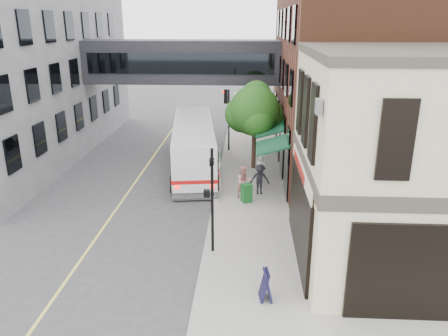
# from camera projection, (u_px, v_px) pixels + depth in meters

# --- Properties ---
(ground) EXTENTS (120.00, 120.00, 0.00)m
(ground) POSITION_uv_depth(u_px,v_px,m) (198.00, 280.00, 16.59)
(ground) COLOR #38383A
(ground) RESTS_ON ground
(sidewalk_main) EXTENTS (4.00, 60.00, 0.15)m
(sidewalk_main) POSITION_uv_depth(u_px,v_px,m) (250.00, 164.00, 29.69)
(sidewalk_main) COLOR gray
(sidewalk_main) RESTS_ON ground
(corner_building) EXTENTS (10.19, 8.12, 8.45)m
(corner_building) POSITION_uv_depth(u_px,v_px,m) (435.00, 163.00, 16.65)
(corner_building) COLOR beige
(corner_building) RESTS_ON ground
(brick_building) EXTENTS (13.76, 18.00, 14.00)m
(brick_building) POSITION_uv_depth(u_px,v_px,m) (377.00, 59.00, 27.98)
(brick_building) COLOR #502919
(brick_building) RESTS_ON ground
(skyway_bridge) EXTENTS (14.00, 3.18, 3.00)m
(skyway_bridge) POSITION_uv_depth(u_px,v_px,m) (183.00, 61.00, 31.66)
(skyway_bridge) COLOR black
(skyway_bridge) RESTS_ON ground
(traffic_signal_near) EXTENTS (0.44, 0.22, 4.60)m
(traffic_signal_near) POSITION_uv_depth(u_px,v_px,m) (211.00, 188.00, 17.50)
(traffic_signal_near) COLOR black
(traffic_signal_near) RESTS_ON sidewalk_main
(traffic_signal_far) EXTENTS (0.53, 0.28, 4.50)m
(traffic_signal_far) POSITION_uv_depth(u_px,v_px,m) (227.00, 108.00, 31.57)
(traffic_signal_far) COLOR black
(traffic_signal_far) RESTS_ON sidewalk_main
(street_sign_pole) EXTENTS (0.08, 0.75, 3.00)m
(street_sign_pole) POSITION_uv_depth(u_px,v_px,m) (220.00, 172.00, 22.56)
(street_sign_pole) COLOR gray
(street_sign_pole) RESTS_ON sidewalk_main
(street_tree) EXTENTS (3.80, 3.20, 5.60)m
(street_tree) POSITION_uv_depth(u_px,v_px,m) (254.00, 111.00, 27.71)
(street_tree) COLOR #382619
(street_tree) RESTS_ON sidewalk_main
(lane_marking) EXTENTS (0.12, 40.00, 0.01)m
(lane_marking) POSITION_uv_depth(u_px,v_px,m) (134.00, 184.00, 26.30)
(lane_marking) COLOR #D8CC4C
(lane_marking) RESTS_ON ground
(bus) EXTENTS (3.98, 11.60, 3.06)m
(bus) POSITION_uv_depth(u_px,v_px,m) (193.00, 143.00, 28.49)
(bus) COLOR silver
(bus) RESTS_ON ground
(pedestrian_a) EXTENTS (0.75, 0.58, 1.85)m
(pedestrian_a) POSITION_uv_depth(u_px,v_px,m) (261.00, 171.00, 25.34)
(pedestrian_a) COLOR beige
(pedestrian_a) RESTS_ON sidewalk_main
(pedestrian_b) EXTENTS (1.07, 0.97, 1.79)m
(pedestrian_b) POSITION_uv_depth(u_px,v_px,m) (244.00, 181.00, 23.73)
(pedestrian_b) COLOR #D98E8D
(pedestrian_b) RESTS_ON sidewalk_main
(pedestrian_c) EXTENTS (1.16, 0.72, 1.73)m
(pedestrian_c) POSITION_uv_depth(u_px,v_px,m) (260.00, 179.00, 24.14)
(pedestrian_c) COLOR black
(pedestrian_c) RESTS_ON sidewalk_main
(newspaper_box) EXTENTS (0.64, 0.61, 1.00)m
(newspaper_box) POSITION_uv_depth(u_px,v_px,m) (247.00, 193.00, 23.19)
(newspaper_box) COLOR #135620
(newspaper_box) RESTS_ON sidewalk_main
(sandwich_board) EXTENTS (0.47, 0.66, 1.11)m
(sandwich_board) POSITION_uv_depth(u_px,v_px,m) (266.00, 285.00, 15.06)
(sandwich_board) COLOR black
(sandwich_board) RESTS_ON sidewalk_main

